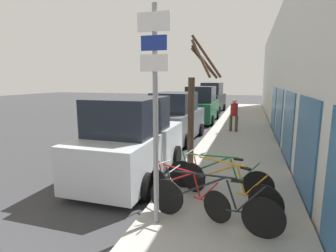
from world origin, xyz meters
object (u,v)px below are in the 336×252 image
Objects in this scene: bicycle_1 at (185,191)px; bicycle_2 at (225,186)px; parked_car_0 at (131,142)px; street_tree at (194,108)px; parked_car_2 at (201,106)px; pedestrian_near at (234,113)px; signpost at (155,105)px; parked_car_3 at (212,99)px; bicycle_3 at (218,177)px; bicycle_0 at (211,203)px; parked_car_1 at (175,119)px.

bicycle_1 is 0.88m from bicycle_2.
street_tree reaches higher than parked_car_0.
street_tree reaches higher than bicycle_1.
parked_car_0 is at bearing -90.84° from parked_car_2.
pedestrian_near is (-0.34, 8.49, 0.55)m from bicycle_2.
signpost is 0.88× the size of parked_car_3.
parked_car_0 is (-1.97, 1.62, 0.53)m from bicycle_1.
bicycle_2 is 0.53m from bicycle_3.
bicycle_0 is 0.59× the size of parked_car_0.
parked_car_3 is (0.08, 11.72, 0.14)m from parked_car_1.
pedestrian_near is (2.42, 7.24, 0.07)m from parked_car_0.
bicycle_1 is 0.89× the size of bicycle_2.
bicycle_1 is 1.18× the size of pedestrian_near.
parked_car_0 is at bearing 81.53° from bicycle_3.
parked_car_1 is at bearing -133.09° from pedestrian_near.
bicycle_0 is 3.62m from street_tree.
street_tree is (-0.38, 2.67, 1.44)m from bicycle_1.
signpost is at bearing 156.96° from bicycle_3.
pedestrian_near reaches higher than bicycle_2.
parked_car_0 reaches higher than bicycle_0.
parked_car_3 is at bearing 35.29° from bicycle_1.
parked_car_1 is 1.00× the size of parked_car_3.
bicycle_2 is (1.17, 1.10, -1.80)m from signpost.
bicycle_2 is 18.17m from parked_car_3.
signpost is at bearing -89.92° from pedestrian_near.
parked_car_3 is at bearing 91.66° from parked_car_1.
bicycle_2 is 0.50× the size of parked_car_1.
bicycle_0 is 3.40m from parked_car_0.
pedestrian_near is at bearing 26.16° from bicycle_1.
bicycle_1 is 6.94m from parked_car_1.
bicycle_3 is 0.56× the size of parked_car_1.
parked_car_3 reaches higher than bicycle_0.
parked_car_1 is at bearing 46.50° from bicycle_1.
signpost is at bearing 110.87° from bicycle_0.
street_tree reaches higher than signpost.
street_tree is at bearing 56.39° from bicycle_2.
bicycle_0 reaches higher than bicycle_2.
parked_car_3 is (-0.09, 5.87, 0.08)m from parked_car_2.
bicycle_0 is at bearing -40.00° from parked_car_0.
bicycle_1 is 0.45× the size of parked_car_1.
parked_car_0 is at bearing -103.50° from pedestrian_near.
parked_car_0 is 0.97× the size of parked_car_1.
parked_car_3 reaches higher than bicycle_3.
parked_car_3 reaches higher than parked_car_1.
parked_car_3 is at bearing 94.86° from signpost.
parked_car_2 reaches higher than bicycle_3.
parked_car_2 reaches higher than bicycle_2.
parked_car_1 is at bearing -86.65° from parked_car_3.
signpost is at bearing -56.08° from parked_car_0.
bicycle_3 is at bearing 52.35° from bicycle_2.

